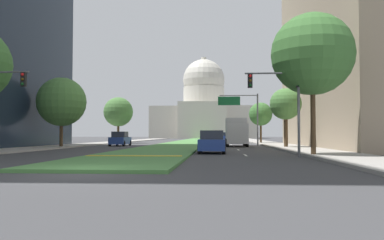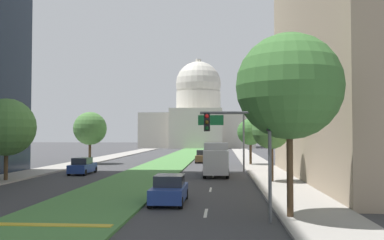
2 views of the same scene
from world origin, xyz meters
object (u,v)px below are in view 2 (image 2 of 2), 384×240
Objects in this scene: sedan_distant at (203,157)px; box_truck_delivery at (216,159)px; capitol_building at (198,117)px; street_tree_left_mid at (6,127)px; street_tree_right_near at (289,86)px; street_tree_right_mid at (271,131)px; traffic_light_near_right at (251,140)px; sedan_midblock at (83,166)px; sedan_far_horizon at (218,152)px; street_tree_right_far at (250,132)px; sedan_lead_stopped at (169,190)px; overhead_guide_sign at (227,129)px; street_tree_left_far at (90,129)px.

box_truck_delivery reaches higher than sedan_distant.
street_tree_left_mid is (-11.08, -95.79, -4.91)m from capitol_building.
street_tree_right_near is 14.92m from street_tree_right_mid.
traffic_light_near_right reaches higher than sedan_midblock.
sedan_far_horizon is at bearing 90.35° from box_truck_delivery.
street_tree_right_far reaches higher than box_truck_delivery.
sedan_far_horizon is at bearing 94.19° from street_tree_right_near.
capitol_building is at bearing 92.32° from sedan_lead_stopped.
capitol_building is 71.71m from sedan_distant.
box_truck_delivery is (13.60, -0.87, 0.89)m from sedan_midblock.
overhead_guide_sign is 25.48m from street_tree_right_near.
street_tree_right_near is 21.20m from box_truck_delivery.
capitol_building is 111.34m from traffic_light_near_right.
street_tree_left_far reaches higher than street_tree_right_mid.
capitol_building is 8.11× the size of sedan_lead_stopped.
capitol_building is at bearing 93.76° from sedan_distant.
street_tree_right_far is 1.46× the size of sedan_distant.
street_tree_left_mid is at bearing -91.09° from street_tree_left_far.
street_tree_right_far is at bearing -35.77° from sedan_distant.
sedan_distant is (15.74, 24.77, -3.82)m from street_tree_left_mid.
traffic_light_near_right is at bearing -48.57° from sedan_lead_stopped.
street_tree_left_far is at bearing 118.08° from traffic_light_near_right.
traffic_light_near_right is 0.81× the size of box_truck_delivery.
overhead_guide_sign is at bearing 15.52° from sedan_midblock.
street_tree_right_mid is (22.54, 0.54, -0.32)m from street_tree_left_mid.
overhead_guide_sign is 22.01m from street_tree_left_mid.
street_tree_right_near reaches higher than sedan_distant.
street_tree_right_near is at bearing -50.69° from sedan_midblock.
overhead_guide_sign is 1.53× the size of sedan_lead_stopped.
traffic_light_near_right reaches higher than sedan_far_horizon.
street_tree_right_mid reaches higher than sedan_lead_stopped.
box_truck_delivery is at bearing -40.93° from street_tree_left_far.
sedan_lead_stopped is (-6.83, -30.15, -3.57)m from street_tree_right_far.
street_tree_right_far reaches higher than sedan_lead_stopped.
street_tree_right_mid reaches higher than sedan_far_horizon.
capitol_building is at bearing 94.50° from traffic_light_near_right.
capitol_building is at bearing 98.36° from street_tree_right_far.
street_tree_left_far is 16.23m from sedan_distant.
capitol_building is at bearing 85.65° from sedan_midblock.
street_tree_right_near is 9.39m from sedan_lead_stopped.
capitol_building is 90.28m from box_truck_delivery.
street_tree_left_mid reaches higher than sedan_midblock.
street_tree_right_near is 25.98m from street_tree_left_mid.
street_tree_left_far is 1.68× the size of sedan_lead_stopped.
overhead_guide_sign is 29.14m from sedan_far_horizon.
sedan_lead_stopped is 50.02m from sedan_far_horizon.
traffic_light_near_right is 21.36m from box_truck_delivery.
street_tree_right_near reaches higher than street_tree_left_far.
box_truck_delivery is (-4.29, -14.00, -2.67)m from street_tree_right_far.
street_tree_right_far is (-0.34, 19.57, 0.02)m from street_tree_right_mid.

